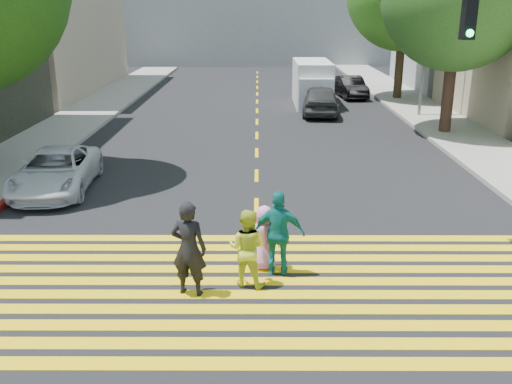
{
  "coord_description": "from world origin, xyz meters",
  "views": [
    {
      "loc": [
        0.03,
        -8.66,
        5.21
      ],
      "look_at": [
        0.0,
        3.0,
        1.4
      ],
      "focal_mm": 40.0,
      "sensor_mm": 36.0,
      "label": 1
    }
  ],
  "objects_px": {
    "white_sedan": "(56,171)",
    "dark_car_near": "(320,100)",
    "pedestrian_man": "(189,249)",
    "pedestrian_extra": "(279,234)",
    "pedestrian_woman": "(247,248)",
    "white_van": "(312,85)",
    "dark_car_parked": "(351,87)",
    "silver_car": "(315,80)",
    "pedestrian_child": "(264,238)"
  },
  "relations": [
    {
      "from": "white_sedan",
      "to": "dark_car_near",
      "type": "relative_size",
      "value": 1.0
    },
    {
      "from": "pedestrian_man",
      "to": "silver_car",
      "type": "distance_m",
      "value": 28.23
    },
    {
      "from": "pedestrian_extra",
      "to": "dark_car_near",
      "type": "xyz_separation_m",
      "value": [
        2.71,
        17.99,
        -0.13
      ]
    },
    {
      "from": "pedestrian_woman",
      "to": "white_van",
      "type": "xyz_separation_m",
      "value": [
        3.2,
        21.36,
        0.34
      ]
    },
    {
      "from": "pedestrian_woman",
      "to": "pedestrian_extra",
      "type": "distance_m",
      "value": 0.8
    },
    {
      "from": "silver_car",
      "to": "pedestrian_child",
      "type": "bearing_deg",
      "value": 91.88
    },
    {
      "from": "dark_car_near",
      "to": "silver_car",
      "type": "xyz_separation_m",
      "value": [
        0.56,
        8.94,
        -0.13
      ]
    },
    {
      "from": "pedestrian_extra",
      "to": "dark_car_parked",
      "type": "xyz_separation_m",
      "value": [
        5.12,
        23.61,
        -0.25
      ]
    },
    {
      "from": "white_sedan",
      "to": "dark_car_near",
      "type": "xyz_separation_m",
      "value": [
        9.07,
        12.48,
        0.14
      ]
    },
    {
      "from": "pedestrian_child",
      "to": "silver_car",
      "type": "bearing_deg",
      "value": -95.27
    },
    {
      "from": "white_van",
      "to": "pedestrian_man",
      "type": "bearing_deg",
      "value": -101.0
    },
    {
      "from": "white_van",
      "to": "pedestrian_woman",
      "type": "bearing_deg",
      "value": -98.4
    },
    {
      "from": "pedestrian_man",
      "to": "white_van",
      "type": "bearing_deg",
      "value": -87.95
    },
    {
      "from": "dark_car_near",
      "to": "dark_car_parked",
      "type": "distance_m",
      "value": 6.11
    },
    {
      "from": "pedestrian_woman",
      "to": "dark_car_parked",
      "type": "bearing_deg",
      "value": -87.12
    },
    {
      "from": "silver_car",
      "to": "white_van",
      "type": "relative_size",
      "value": 0.85
    },
    {
      "from": "pedestrian_man",
      "to": "pedestrian_extra",
      "type": "xyz_separation_m",
      "value": [
        1.7,
        0.86,
        -0.04
      ]
    },
    {
      "from": "dark_car_parked",
      "to": "white_sedan",
      "type": "bearing_deg",
      "value": -127.87
    },
    {
      "from": "dark_car_parked",
      "to": "pedestrian_man",
      "type": "bearing_deg",
      "value": -111.06
    },
    {
      "from": "pedestrian_child",
      "to": "pedestrian_extra",
      "type": "xyz_separation_m",
      "value": [
        0.3,
        -0.25,
        0.2
      ]
    },
    {
      "from": "pedestrian_woman",
      "to": "dark_car_near",
      "type": "distance_m",
      "value": 18.78
    },
    {
      "from": "dark_car_parked",
      "to": "white_van",
      "type": "relative_size",
      "value": 0.76
    },
    {
      "from": "pedestrian_man",
      "to": "dark_car_near",
      "type": "height_order",
      "value": "pedestrian_man"
    },
    {
      "from": "pedestrian_extra",
      "to": "silver_car",
      "type": "relative_size",
      "value": 0.41
    },
    {
      "from": "pedestrian_woman",
      "to": "white_van",
      "type": "distance_m",
      "value": 21.6
    },
    {
      "from": "pedestrian_man",
      "to": "pedestrian_woman",
      "type": "height_order",
      "value": "pedestrian_man"
    },
    {
      "from": "white_sedan",
      "to": "silver_car",
      "type": "bearing_deg",
      "value": 61.65
    },
    {
      "from": "pedestrian_child",
      "to": "silver_car",
      "type": "xyz_separation_m",
      "value": [
        3.57,
        26.69,
        -0.07
      ]
    },
    {
      "from": "pedestrian_extra",
      "to": "pedestrian_child",
      "type": "bearing_deg",
      "value": -33.68
    },
    {
      "from": "white_van",
      "to": "dark_car_parked",
      "type": "bearing_deg",
      "value": 47.03
    },
    {
      "from": "pedestrian_child",
      "to": "silver_car",
      "type": "relative_size",
      "value": 0.32
    },
    {
      "from": "pedestrian_woman",
      "to": "white_sedan",
      "type": "xyz_separation_m",
      "value": [
        -5.73,
        6.0,
        -0.17
      ]
    },
    {
      "from": "pedestrian_extra",
      "to": "dark_car_parked",
      "type": "distance_m",
      "value": 24.16
    },
    {
      "from": "white_van",
      "to": "dark_car_near",
      "type": "bearing_deg",
      "value": -86.94
    },
    {
      "from": "dark_car_parked",
      "to": "pedestrian_extra",
      "type": "bearing_deg",
      "value": -107.71
    },
    {
      "from": "pedestrian_woman",
      "to": "pedestrian_child",
      "type": "xyz_separation_m",
      "value": [
        0.33,
        0.73,
        -0.1
      ]
    },
    {
      "from": "pedestrian_child",
      "to": "silver_car",
      "type": "distance_m",
      "value": 26.93
    },
    {
      "from": "white_van",
      "to": "white_sedan",
      "type": "bearing_deg",
      "value": -120.05
    },
    {
      "from": "pedestrian_man",
      "to": "white_sedan",
      "type": "xyz_separation_m",
      "value": [
        -4.66,
        6.37,
        -0.32
      ]
    },
    {
      "from": "pedestrian_man",
      "to": "pedestrian_extra",
      "type": "relative_size",
      "value": 1.05
    },
    {
      "from": "pedestrian_man",
      "to": "pedestrian_extra",
      "type": "height_order",
      "value": "pedestrian_man"
    },
    {
      "from": "pedestrian_woman",
      "to": "pedestrian_extra",
      "type": "bearing_deg",
      "value": -126.35
    },
    {
      "from": "pedestrian_man",
      "to": "pedestrian_child",
      "type": "distance_m",
      "value": 1.8
    },
    {
      "from": "dark_car_near",
      "to": "pedestrian_extra",
      "type": "bearing_deg",
      "value": 86.34
    },
    {
      "from": "dark_car_near",
      "to": "white_van",
      "type": "distance_m",
      "value": 2.91
    },
    {
      "from": "white_sedan",
      "to": "dark_car_parked",
      "type": "bearing_deg",
      "value": 53.48
    },
    {
      "from": "pedestrian_extra",
      "to": "dark_car_near",
      "type": "distance_m",
      "value": 18.2
    },
    {
      "from": "dark_car_parked",
      "to": "dark_car_near",
      "type": "bearing_deg",
      "value": -118.66
    },
    {
      "from": "pedestrian_extra",
      "to": "silver_car",
      "type": "distance_m",
      "value": 27.13
    },
    {
      "from": "dark_car_near",
      "to": "white_van",
      "type": "xyz_separation_m",
      "value": [
        -0.15,
        2.89,
        0.38
      ]
    }
  ]
}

